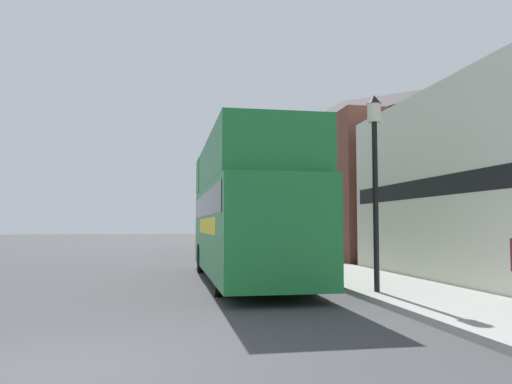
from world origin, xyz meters
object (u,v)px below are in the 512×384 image
Objects in this scene: tour_bus at (246,221)px; parked_car_ahead_of_bus at (239,246)px; lamp_post_second at (287,183)px; lamp_post_nearest at (375,155)px.

tour_bus is 2.57× the size of parked_car_ahead_of_bus.
parked_car_ahead_of_bus is at bearing 122.29° from lamp_post_second.
parked_car_ahead_of_bus is (0.96, 8.07, -1.14)m from tour_bus.
lamp_post_nearest is (1.57, -12.11, 2.69)m from parked_car_ahead_of_bus.
tour_bus is 6.27m from lamp_post_second.
lamp_post_nearest is at bearing -90.59° from lamp_post_second.
lamp_post_second is (2.63, 5.44, 1.68)m from tour_bus.
parked_car_ahead_of_bus is 12.50m from lamp_post_nearest.
lamp_post_second is at bearing -59.35° from parked_car_ahead_of_bus.
lamp_post_nearest is at bearing -84.27° from parked_car_ahead_of_bus.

